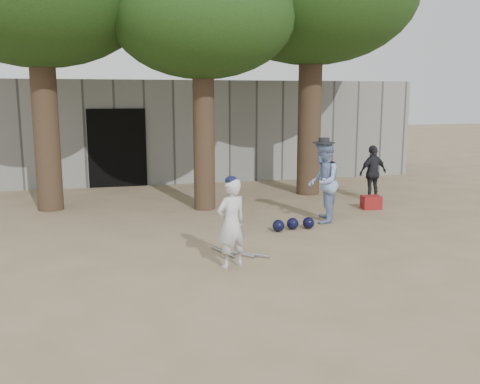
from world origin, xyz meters
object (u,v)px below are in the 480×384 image
object	(u,v)px
red_bag	(371,202)
spectator_blue	(323,182)
spectator_dark	(373,173)
boy_player	(231,223)

from	to	relation	value
red_bag	spectator_blue	bearing A→B (deg)	-150.09
spectator_dark	red_bag	xyz separation A→B (m)	(-0.54, -0.96, -0.53)
spectator_dark	red_bag	distance (m)	1.22
spectator_blue	spectator_dark	size ratio (longest dim) A/B	1.22
spectator_blue	red_bag	world-z (taller)	spectator_blue
boy_player	red_bag	xyz separation A→B (m)	(4.09, 3.30, -0.53)
boy_player	spectator_dark	xyz separation A→B (m)	(4.63, 4.26, 0.00)
boy_player	spectator_blue	size ratio (longest dim) A/B	0.82
boy_player	red_bag	world-z (taller)	boy_player
boy_player	spectator_blue	distance (m)	3.44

